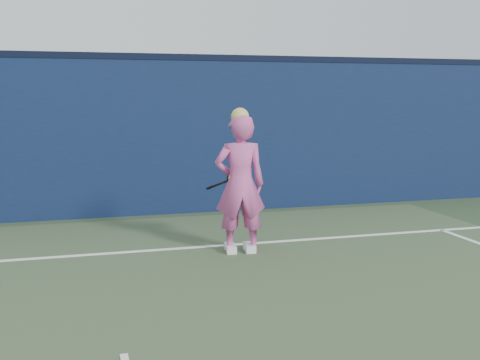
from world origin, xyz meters
name	(u,v)px	position (x,y,z in m)	size (l,w,h in m)	color
backstop_wall	(91,139)	(0.00, 6.50, 1.25)	(24.00, 0.40, 2.50)	#0D1939
wall_cap	(88,56)	(0.00, 6.50, 2.55)	(24.00, 0.42, 0.10)	black
player	(240,184)	(1.67, 3.66, 0.86)	(0.67, 0.48, 1.79)	#CB4F98
racket	(233,179)	(1.72, 4.14, 0.85)	(0.55, 0.17, 0.29)	black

